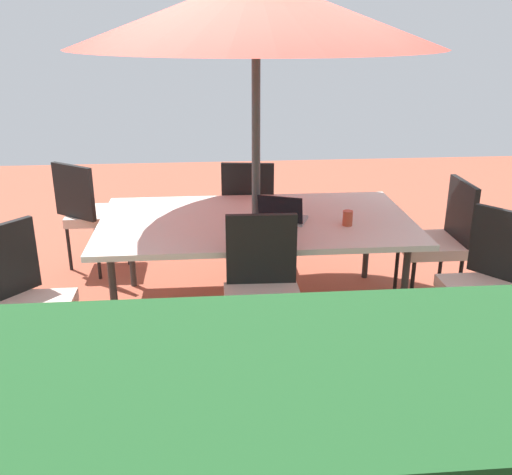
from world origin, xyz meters
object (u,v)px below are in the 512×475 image
Objects in this scene: chair_north at (263,289)px; chair_northwest at (490,281)px; patio_umbrella at (256,13)px; dining_table at (256,224)px; chair_northeast at (22,300)px; cup at (348,218)px; laptop at (282,216)px; chair_west at (439,237)px; chair_southeast at (90,210)px; chair_south at (249,207)px.

chair_northwest is at bearing 1.21° from chair_north.
patio_umbrella is 1.78m from chair_north.
chair_north is at bearing 87.89° from dining_table.
chair_north reaches higher than dining_table.
patio_umbrella is 2.29m from chair_northeast.
cup is (-2.07, -0.66, 0.22)m from chair_northeast.
chair_north reaches higher than laptop.
cup is (0.76, -0.65, 0.22)m from chair_northwest.
chair_northwest reaches higher than laptop.
chair_northeast reaches higher than laptop.
cup is (0.75, 0.15, 0.22)m from chair_west.
patio_umbrella reaches higher than chair_southeast.
cup is at bearing -170.80° from chair_southeast.
chair_southeast reaches higher than cup.
chair_northeast is 1.81m from laptop.
laptop is at bearing -174.20° from chair_southeast.
chair_south is 1.65m from chair_north.
laptop reaches higher than dining_table.
chair_west reaches higher than laptop.
chair_northeast is at bearing 56.59° from chair_south.
chair_northwest is at bearing -49.11° from chair_northeast.
chair_south is at bearing 90.34° from chair_north.
chair_southeast and chair_west have the same top height.
chair_southeast is 1.00× the size of chair_west.
chair_northwest reaches higher than cup.
chair_south and chair_north have the same top height.
patio_umbrella is 23.00× the size of cup.
chair_southeast is 2.89m from chair_west.
patio_umbrella reaches higher than chair_north.
chair_north reaches higher than cup.
chair_west is 0.79m from cup.
chair_south is at bearing -58.27° from cup.
chair_northeast is (2.83, 0.01, 0.00)m from chair_northwest.
laptop is (-0.18, 0.08, -1.35)m from patio_umbrella.
chair_northwest is (-1.38, 1.66, 0.00)m from chair_south.
chair_north is at bearing 165.19° from chair_southeast.
chair_southeast is at bearing -31.97° from dining_table.
dining_table is 1.61m from chair_southeast.
chair_north is at bearing -48.49° from chair_northeast.
chair_north is at bearing -60.96° from chair_west.
patio_umbrella is 1.50m from cup.
chair_northeast is at bearing 17.59° from cup.
chair_south is at bearing -122.16° from chair_west.
chair_west is at bearing -33.34° from chair_northeast.
chair_north is 2.53× the size of laptop.
chair_northwest and chair_northeast have the same top height.
laptop is (-0.21, -0.75, 0.21)m from chair_north.
chair_northeast is at bearing -74.15° from chair_west.
patio_umbrella is 1.77m from chair_south.
chair_southeast is 3.23m from chair_northwest.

